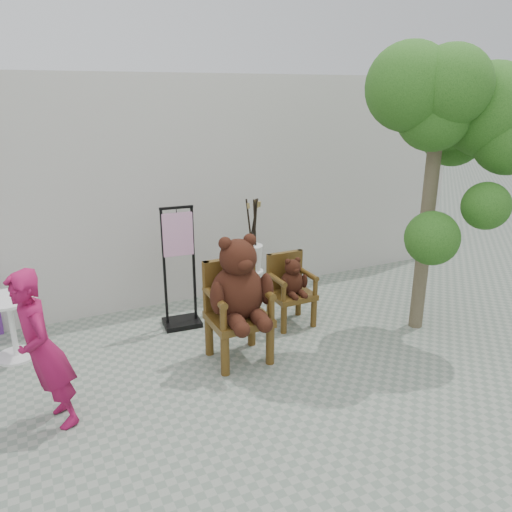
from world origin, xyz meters
The scene contains 9 objects.
ground_plane centered at (0.00, 0.00, 0.00)m, with size 60.00×60.00×0.00m, color gray.
back_wall centered at (0.00, 3.10, 1.50)m, with size 9.00×1.00×3.00m, color beige.
chair_big centered at (-0.07, 0.80, 0.78)m, with size 0.69×0.74×1.40m.
chair_small centered at (0.87, 1.34, 0.53)m, with size 0.51×0.47×0.89m.
person centered at (-2.00, 0.46, 0.73)m, with size 0.53×0.35×1.45m, color maroon.
cafe_table centered at (-2.26, 1.88, 0.44)m, with size 0.60×0.60×0.70m.
display_stand centered at (-0.38, 1.86, 0.58)m, with size 0.48×0.39×1.51m.
stool_bucket centered at (0.72, 2.15, 0.64)m, with size 0.32×0.32×1.45m.
tree centered at (2.35, 0.43, 2.50)m, with size 1.86×1.48×3.29m.
Camera 1 is at (-1.99, -3.64, 2.79)m, focal length 35.00 mm.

